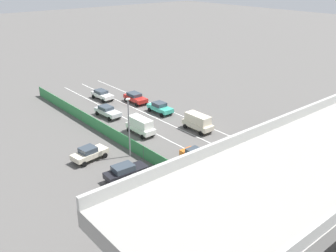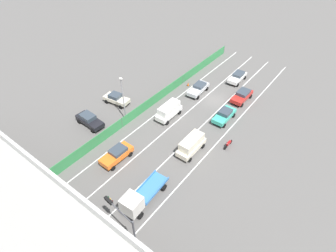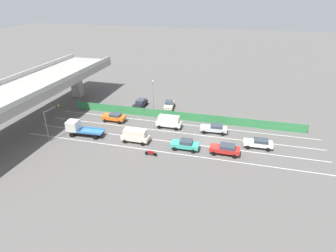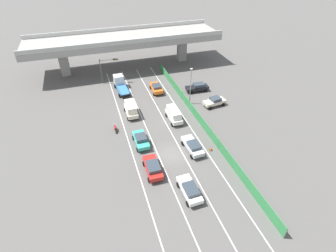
{
  "view_description": "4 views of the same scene",
  "coord_description": "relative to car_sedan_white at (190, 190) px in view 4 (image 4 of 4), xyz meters",
  "views": [
    {
      "loc": [
        29.64,
        45.38,
        20.37
      ],
      "look_at": [
        0.08,
        9.9,
        0.84
      ],
      "focal_mm": 40.08,
      "sensor_mm": 36.0,
      "label": 1
    },
    {
      "loc": [
        -16.12,
        33.72,
        25.75
      ],
      "look_at": [
        0.78,
        11.64,
        1.92
      ],
      "focal_mm": 29.21,
      "sensor_mm": 36.0,
      "label": 2
    },
    {
      "loc": [
        -41.46,
        -3.55,
        22.83
      ],
      "look_at": [
        -0.74,
        7.19,
        2.32
      ],
      "focal_mm": 30.07,
      "sensor_mm": 36.0,
      "label": 3
    },
    {
      "loc": [
        -9.06,
        -26.43,
        25.65
      ],
      "look_at": [
        1.4,
        5.52,
        1.01
      ],
      "focal_mm": 27.65,
      "sensor_mm": 36.0,
      "label": 4
    }
  ],
  "objects": [
    {
      "name": "lane_line_left_edge",
      "position": [
        -5.17,
        14.1,
        -0.87
      ],
      "size": [
        0.14,
        49.1,
        0.01
      ],
      "primitive_type": "cube",
      "color": "silver",
      "rests_on": "ground"
    },
    {
      "name": "car_sedan_red",
      "position": [
        -3.27,
        4.97,
        0.04
      ],
      "size": [
        2.15,
        4.59,
        1.6
      ],
      "color": "red",
      "rests_on": "ground"
    },
    {
      "name": "traffic_light",
      "position": [
        -5.26,
        33.54,
        3.01
      ],
      "size": [
        3.8,
        0.7,
        5.44
      ],
      "color": "#47474C",
      "rests_on": "ground"
    },
    {
      "name": "car_van_cream",
      "position": [
        -3.22,
        19.64,
        0.41
      ],
      "size": [
        2.01,
        4.54,
        2.29
      ],
      "color": "beige",
      "rests_on": "ground"
    },
    {
      "name": "car_taxi_teal",
      "position": [
        -3.43,
        11.19,
        0.03
      ],
      "size": [
        2.04,
        4.38,
        1.64
      ],
      "color": "teal",
      "rests_on": "ground"
    },
    {
      "name": "car_van_white",
      "position": [
        3.41,
        15.66,
        0.4
      ],
      "size": [
        1.97,
        4.56,
        2.25
      ],
      "color": "silver",
      "rests_on": "ground"
    },
    {
      "name": "car_taxi_orange",
      "position": [
        3.38,
        26.43,
        0.04
      ],
      "size": [
        2.08,
        4.42,
        1.62
      ],
      "color": "orange",
      "rests_on": "ground"
    },
    {
      "name": "parked_sedan_dark",
      "position": [
        11.42,
        24.04,
        0.06
      ],
      "size": [
        4.69,
        2.14,
        1.69
      ],
      "color": "black",
      "rests_on": "ground"
    },
    {
      "name": "motorcycle",
      "position": [
        -6.65,
        15.84,
        -0.41
      ],
      "size": [
        0.6,
        1.95,
        0.93
      ],
      "color": "black",
      "rests_on": "ground"
    },
    {
      "name": "lane_line_mid_right",
      "position": [
        1.86,
        14.1,
        -0.87
      ],
      "size": [
        0.14,
        49.1,
        0.01
      ],
      "primitive_type": "cube",
      "color": "silver",
      "rests_on": "ground"
    },
    {
      "name": "traffic_cone",
      "position": [
        6.1,
        6.59,
        -0.58
      ],
      "size": [
        0.47,
        0.47,
        0.62
      ],
      "color": "orange",
      "rests_on": "ground"
    },
    {
      "name": "lane_line_mid_left",
      "position": [
        -1.65,
        14.1,
        -0.87
      ],
      "size": [
        0.14,
        49.1,
        0.01
      ],
      "primitive_type": "cube",
      "color": "silver",
      "rests_on": "ground"
    },
    {
      "name": "flatbed_truck_blue",
      "position": [
        -3.41,
        29.94,
        0.46
      ],
      "size": [
        2.46,
        6.36,
        2.61
      ],
      "color": "black",
      "rests_on": "ground"
    },
    {
      "name": "elevated_overpass",
      "position": [
        0.1,
        40.64,
        5.57
      ],
      "size": [
        44.02,
        10.55,
        8.19
      ],
      "color": "gray",
      "rests_on": "ground"
    },
    {
      "name": "car_sedan_silver",
      "position": [
        3.47,
        7.41,
        -0.0
      ],
      "size": [
        2.19,
        4.76,
        1.54
      ],
      "color": "#B7BABC",
      "rests_on": "ground"
    },
    {
      "name": "green_fence",
      "position": [
        7.3,
        14.1,
        -0.05
      ],
      "size": [
        0.1,
        45.2,
        1.65
      ],
      "color": "#338447",
      "rests_on": "ground"
    },
    {
      "name": "ground_plane",
      "position": [
        0.1,
        7.55,
        -0.87
      ],
      "size": [
        300.0,
        300.0,
        0.0
      ],
      "primitive_type": "plane",
      "color": "#565451"
    },
    {
      "name": "street_lamp",
      "position": [
        8.11,
        20.05,
        3.48
      ],
      "size": [
        0.6,
        0.36,
        7.17
      ],
      "color": "gray",
      "rests_on": "ground"
    },
    {
      "name": "car_sedan_white",
      "position": [
        0.0,
        0.0,
        0.0
      ],
      "size": [
        2.07,
        4.53,
        1.52
      ],
      "color": "white",
      "rests_on": "ground"
    },
    {
      "name": "parked_sedan_cream",
      "position": [
        12.23,
        17.89,
        0.03
      ],
      "size": [
        4.39,
        2.41,
        1.65
      ],
      "color": "beige",
      "rests_on": "ground"
    },
    {
      "name": "lane_line_right_edge",
      "position": [
        5.37,
        14.1,
        -0.87
      ],
      "size": [
        0.14,
        49.1,
        0.01
      ],
      "primitive_type": "cube",
      "color": "silver",
      "rests_on": "ground"
    }
  ]
}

